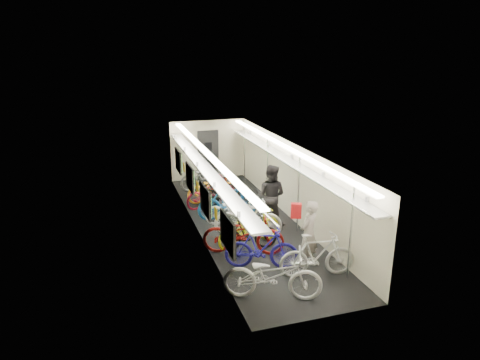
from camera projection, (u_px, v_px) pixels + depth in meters
train_car_shell at (228, 166)px, 13.12m from camera, size 10.00×10.00×10.00m
bicycle_0 at (273, 275)px, 9.01m from camera, size 2.22×1.47×1.10m
bicycle_1 at (261, 248)px, 10.26m from camera, size 1.85×1.10×1.07m
bicycle_2 at (243, 234)px, 11.01m from camera, size 2.24×1.49×1.11m
bicycle_3 at (248, 233)px, 11.23m from camera, size 1.64×0.61×0.96m
bicycle_4 at (249, 227)px, 11.50m from camera, size 2.07×1.18×1.03m
bicycle_5 at (248, 218)px, 11.96m from camera, size 1.99×1.21×1.15m
bicycle_6 at (235, 210)px, 12.81m from camera, size 1.91×1.20×0.95m
bicycle_7 at (228, 202)px, 13.27m from camera, size 1.92×0.60×1.14m
bicycle_8 at (211, 192)px, 14.35m from camera, size 1.99×1.18×0.99m
bicycle_9 at (225, 193)px, 14.20m from camera, size 1.75×1.03×1.02m
bicycle_10 at (214, 187)px, 14.83m from camera, size 1.99×0.90×1.01m
bicycle_11 at (317, 255)px, 9.90m from camera, size 1.86×0.78×1.08m
bicycle_12 at (206, 176)px, 16.09m from camera, size 2.00×0.83×1.03m
passenger_near at (309, 233)px, 10.35m from camera, size 0.73×0.68×1.67m
passenger_mid at (271, 195)px, 12.71m from camera, size 1.16×1.14×1.88m
backpack at (296, 211)px, 10.58m from camera, size 0.29×0.23×0.38m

